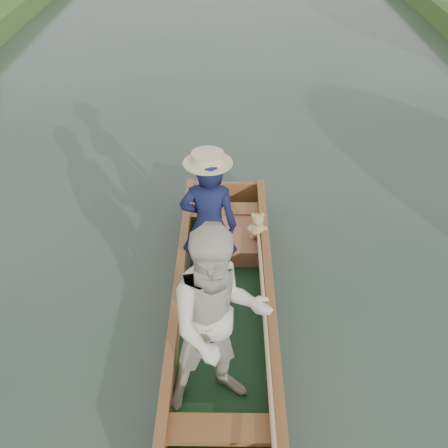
{
  "coord_description": "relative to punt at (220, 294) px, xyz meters",
  "views": [
    {
      "loc": [
        0.05,
        -4.6,
        4.52
      ],
      "look_at": [
        0.0,
        0.6,
        0.95
      ],
      "focal_mm": 45.0,
      "sensor_mm": 36.0,
      "label": 1
    }
  ],
  "objects": [
    {
      "name": "ground",
      "position": [
        0.03,
        0.34,
        -0.74
      ],
      "size": [
        120.0,
        120.0,
        0.0
      ],
      "primitive_type": "plane",
      "color": "#283D30",
      "rests_on": "ground"
    },
    {
      "name": "punt",
      "position": [
        0.0,
        0.0,
        0.0
      ],
      "size": [
        1.15,
        5.0,
        2.05
      ],
      "color": "black",
      "rests_on": "ground"
    }
  ]
}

